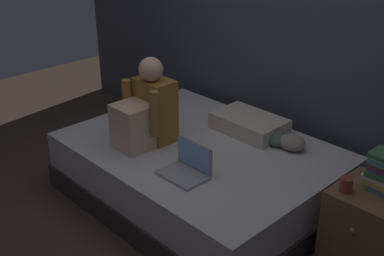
{
  "coord_description": "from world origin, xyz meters",
  "views": [
    {
      "loc": [
        2.1,
        -2.0,
        2.16
      ],
      "look_at": [
        -0.08,
        0.1,
        0.73
      ],
      "focal_mm": 45.57,
      "sensor_mm": 36.0,
      "label": 1
    }
  ],
  "objects_px": {
    "person_sitting": "(146,112)",
    "pillow": "(249,124)",
    "mug": "(346,185)",
    "bed": "(200,173)",
    "nightstand": "(368,232)",
    "clothes_pile": "(285,141)",
    "laptop": "(187,167)"
  },
  "relations": [
    {
      "from": "person_sitting",
      "to": "pillow",
      "type": "height_order",
      "value": "person_sitting"
    },
    {
      "from": "pillow",
      "to": "mug",
      "type": "height_order",
      "value": "mug"
    },
    {
      "from": "person_sitting",
      "to": "mug",
      "type": "distance_m",
      "value": 1.52
    },
    {
      "from": "bed",
      "to": "mug",
      "type": "height_order",
      "value": "mug"
    },
    {
      "from": "nightstand",
      "to": "clothes_pile",
      "type": "distance_m",
      "value": 0.9
    },
    {
      "from": "nightstand",
      "to": "person_sitting",
      "type": "xyz_separation_m",
      "value": [
        -1.62,
        -0.42,
        0.43
      ]
    },
    {
      "from": "pillow",
      "to": "laptop",
      "type": "bearing_deg",
      "value": -79.89
    },
    {
      "from": "laptop",
      "to": "mug",
      "type": "bearing_deg",
      "value": 24.01
    },
    {
      "from": "nightstand",
      "to": "mug",
      "type": "height_order",
      "value": "mug"
    },
    {
      "from": "mug",
      "to": "clothes_pile",
      "type": "height_order",
      "value": "mug"
    },
    {
      "from": "laptop",
      "to": "pillow",
      "type": "bearing_deg",
      "value": 100.11
    },
    {
      "from": "pillow",
      "to": "bed",
      "type": "bearing_deg",
      "value": -102.45
    },
    {
      "from": "pillow",
      "to": "clothes_pile",
      "type": "xyz_separation_m",
      "value": [
        0.37,
        -0.02,
        -0.01
      ]
    },
    {
      "from": "person_sitting",
      "to": "bed",
      "type": "bearing_deg",
      "value": 38.15
    },
    {
      "from": "mug",
      "to": "laptop",
      "type": "bearing_deg",
      "value": -155.99
    },
    {
      "from": "nightstand",
      "to": "pillow",
      "type": "relative_size",
      "value": 1.04
    },
    {
      "from": "nightstand",
      "to": "clothes_pile",
      "type": "bearing_deg",
      "value": 162.78
    },
    {
      "from": "nightstand",
      "to": "laptop",
      "type": "bearing_deg",
      "value": -153.25
    },
    {
      "from": "bed",
      "to": "pillow",
      "type": "xyz_separation_m",
      "value": [
        0.1,
        0.45,
        0.31
      ]
    },
    {
      "from": "bed",
      "to": "clothes_pile",
      "type": "bearing_deg",
      "value": 42.77
    },
    {
      "from": "bed",
      "to": "pillow",
      "type": "bearing_deg",
      "value": 77.55
    },
    {
      "from": "pillow",
      "to": "clothes_pile",
      "type": "relative_size",
      "value": 1.75
    },
    {
      "from": "pillow",
      "to": "clothes_pile",
      "type": "bearing_deg",
      "value": -2.99
    },
    {
      "from": "person_sitting",
      "to": "laptop",
      "type": "xyz_separation_m",
      "value": [
        0.56,
        -0.11,
        -0.2
      ]
    },
    {
      "from": "clothes_pile",
      "to": "person_sitting",
      "type": "bearing_deg",
      "value": -139.03
    },
    {
      "from": "bed",
      "to": "clothes_pile",
      "type": "relative_size",
      "value": 6.24
    },
    {
      "from": "pillow",
      "to": "mug",
      "type": "relative_size",
      "value": 6.22
    },
    {
      "from": "bed",
      "to": "person_sitting",
      "type": "xyz_separation_m",
      "value": [
        -0.32,
        -0.25,
        0.49
      ]
    },
    {
      "from": "person_sitting",
      "to": "pillow",
      "type": "relative_size",
      "value": 1.17
    },
    {
      "from": "laptop",
      "to": "pillow",
      "type": "distance_m",
      "value": 0.82
    },
    {
      "from": "laptop",
      "to": "person_sitting",
      "type": "bearing_deg",
      "value": 168.83
    },
    {
      "from": "bed",
      "to": "person_sitting",
      "type": "height_order",
      "value": "person_sitting"
    }
  ]
}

